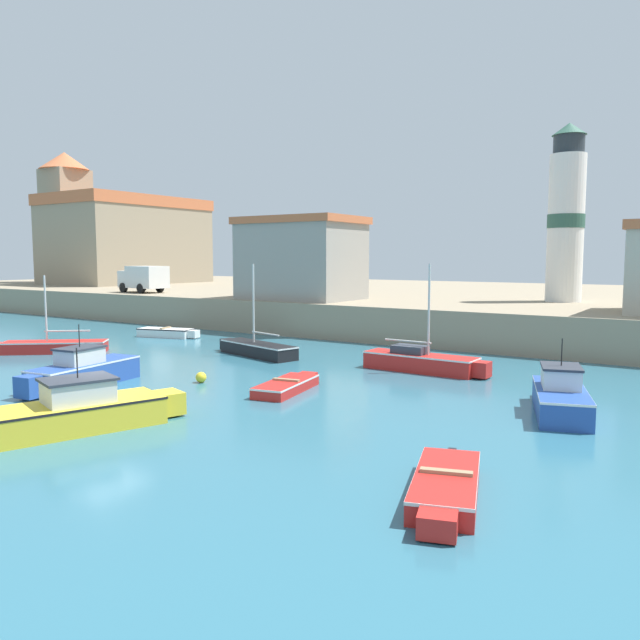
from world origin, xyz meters
TOP-DOWN VIEW (x-y plane):
  - ground_plane at (0.00, 0.00)m, footprint 200.00×200.00m
  - quay_seawall at (0.00, 39.33)m, footprint 120.00×40.00m
  - sailboat_red_0 at (-13.18, 6.85)m, footprint 5.30×4.67m
  - dinghy_red_1 at (3.16, 6.06)m, footprint 1.92×4.21m
  - sailboat_red_2 at (5.80, 12.72)m, footprint 5.86×1.58m
  - motorboat_blue_3 at (-4.22, 2.24)m, footprint 2.21×5.55m
  - dinghy_red_4 at (12.39, -0.78)m, footprint 2.36×4.30m
  - dinghy_white_5 at (-12.98, 14.91)m, footprint 4.24×2.10m
  - sailboat_black_6 at (-3.30, 12.13)m, footprint 5.73×2.60m
  - motorboat_blue_7 at (12.75, 8.23)m, footprint 2.81×5.25m
  - motorboat_yellow_8 at (1.15, -1.80)m, footprint 3.53×6.34m
  - mooring_buoy at (-0.77, 5.40)m, footprint 0.44×0.44m
  - church at (-41.15, 33.91)m, footprint 15.75×16.74m
  - lighthouse at (8.00, 30.42)m, footprint 2.36×2.36m
  - harbor_shed_far_end at (-8.00, 22.90)m, footprint 8.16×5.86m
  - truck_on_quay at (-23.61, 22.26)m, footprint 4.43×2.41m

SIDE VIEW (x-z plane):
  - ground_plane at x=0.00m, z-range 0.00..0.00m
  - mooring_buoy at x=-0.77m, z-range 0.00..0.44m
  - dinghy_red_1 at x=3.16m, z-range -0.02..0.48m
  - dinghy_red_4 at x=12.39m, z-range -0.01..0.58m
  - dinghy_white_5 at x=-12.98m, z-range -0.01..0.63m
  - sailboat_red_0 at x=-13.18m, z-range -1.73..2.45m
  - sailboat_black_6 at x=-3.30m, z-range -2.01..2.79m
  - sailboat_red_2 at x=5.80m, z-range -1.96..2.91m
  - motorboat_yellow_8 at x=1.15m, z-range -0.66..1.82m
  - motorboat_blue_7 at x=12.75m, z-range -0.66..1.84m
  - motorboat_blue_3 at x=-4.22m, z-range -0.65..1.86m
  - quay_seawall at x=0.00m, z-range 0.00..2.21m
  - truck_on_quay at x=-23.61m, z-range 2.32..4.52m
  - harbor_shed_far_end at x=-8.00m, z-range 2.23..7.95m
  - church at x=-41.15m, z-range 0.04..14.97m
  - lighthouse at x=8.00m, z-range 2.01..13.62m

